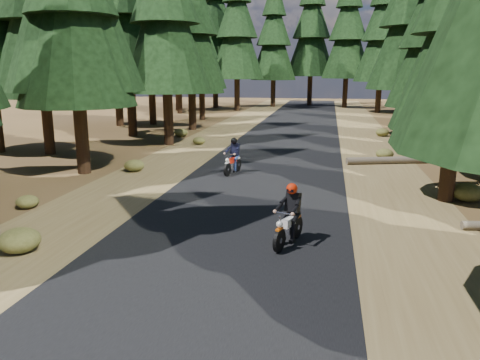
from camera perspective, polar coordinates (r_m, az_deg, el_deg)
ground at (r=11.68m, az=-1.37°, el=-6.92°), size 120.00×120.00×0.00m
road at (r=16.39m, az=2.27°, el=-0.98°), size 6.00×100.00×0.01m
shoulder_l at (r=17.64m, az=-12.68°, el=-0.29°), size 3.20×100.00×0.01m
shoulder_r at (r=16.39m, az=18.39°, el=-1.67°), size 3.20×100.00×0.01m
pine_forest at (r=32.09m, az=6.87°, el=20.04°), size 34.59×55.08×16.32m
log_near at (r=22.10m, az=20.21°, el=2.33°), size 5.79×2.00×0.32m
understory_shrubs at (r=17.97m, az=8.81°, el=0.96°), size 14.29×28.45×0.60m
rider_lead at (r=11.05m, az=5.95°, el=-5.48°), size 0.97×1.71×1.46m
rider_follow at (r=18.55m, az=-0.90°, el=2.21°), size 0.81×1.67×1.43m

